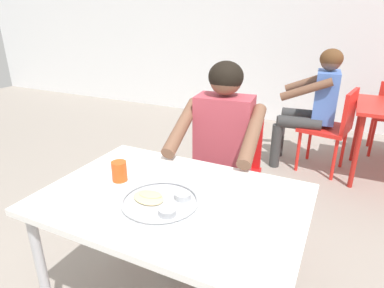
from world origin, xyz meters
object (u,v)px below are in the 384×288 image
object	(u,v)px
diner_foreground	(219,146)
table_foreground	(173,211)
thali_tray	(161,201)
chair_red_left	(334,124)
drinking_cup	(119,171)
chair_foreground	(228,166)
patron_background	(315,99)

from	to	relation	value
diner_foreground	table_foreground	bearing A→B (deg)	-87.81
table_foreground	diner_foreground	size ratio (longest dim) A/B	0.93
thali_tray	chair_red_left	world-z (taller)	chair_red_left
table_foreground	drinking_cup	size ratio (longest dim) A/B	11.74
chair_red_left	drinking_cup	bearing A→B (deg)	-111.46
thali_tray	diner_foreground	size ratio (longest dim) A/B	0.27
chair_foreground	chair_red_left	bearing A→B (deg)	66.04
table_foreground	thali_tray	bearing A→B (deg)	-102.63
patron_background	drinking_cup	bearing A→B (deg)	-106.17
diner_foreground	chair_red_left	size ratio (longest dim) A/B	1.47
diner_foreground	patron_background	world-z (taller)	diner_foreground
thali_tray	diner_foreground	bearing A→B (deg)	90.62
diner_foreground	patron_background	bearing A→B (deg)	77.15
thali_tray	chair_foreground	size ratio (longest dim) A/B	0.39
drinking_cup	table_foreground	bearing A→B (deg)	-3.53
chair_red_left	patron_background	size ratio (longest dim) A/B	0.70
thali_tray	diner_foreground	world-z (taller)	diner_foreground
chair_foreground	thali_tray	bearing A→B (deg)	-88.44
chair_foreground	chair_red_left	xyz separation A→B (m)	(0.59, 1.33, -0.01)
thali_tray	chair_foreground	xyz separation A→B (m)	(-0.02, 0.91, -0.24)
table_foreground	drinking_cup	world-z (taller)	drinking_cup
drinking_cup	chair_red_left	size ratio (longest dim) A/B	0.12
table_foreground	diner_foreground	distance (m)	0.62
table_foreground	thali_tray	distance (m)	0.12
drinking_cup	chair_foreground	bearing A→B (deg)	72.74
chair_foreground	diner_foreground	size ratio (longest dim) A/B	0.70
chair_red_left	patron_background	bearing A→B (deg)	165.84
drinking_cup	chair_red_left	xyz separation A→B (m)	(0.84, 2.15, -0.29)
thali_tray	chair_red_left	xyz separation A→B (m)	(0.56, 2.24, -0.25)
diner_foreground	drinking_cup	bearing A→B (deg)	-114.47
table_foreground	thali_tray	xyz separation A→B (m)	(-0.02, -0.07, 0.09)
table_foreground	patron_background	xyz separation A→B (m)	(0.34, 2.22, 0.06)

